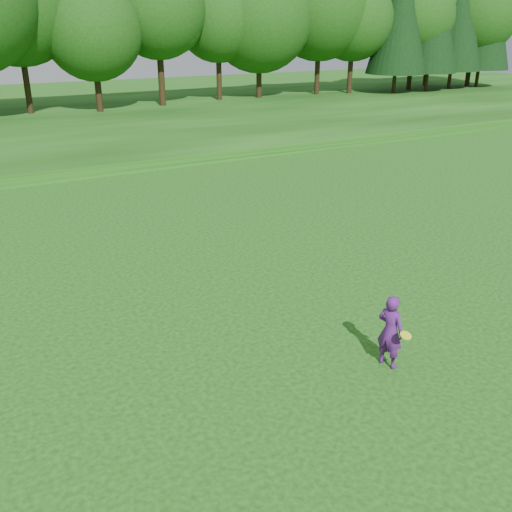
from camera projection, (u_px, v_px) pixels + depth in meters
ground at (256, 407)px, 10.88m from camera, size 140.00×140.00×0.00m
berm at (10, 128)px, 38.29m from camera, size 130.00×30.00×0.60m
walking_path at (52, 178)px, 27.06m from camera, size 130.00×1.60×0.04m
woman at (390, 331)px, 11.94m from camera, size 0.55×0.94×1.64m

